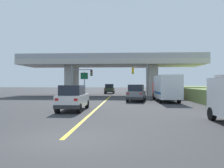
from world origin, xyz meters
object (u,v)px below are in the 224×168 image
Objects in this scene: box_truck at (166,88)px; sedan_oncoming at (110,89)px; suv_lead at (73,98)px; traffic_signal_farside at (79,77)px; traffic_signal_nearside at (142,76)px; suv_crossing at (136,93)px; highway_sign at (84,78)px.

box_truck is 1.77× the size of sedan_oncoming.
box_truck reaches higher than sedan_oncoming.
suv_lead is 16.87m from traffic_signal_farside.
box_truck is at bearing -70.68° from traffic_signal_nearside.
traffic_signal_farside reaches higher than suv_lead.
suv_crossing is at bearing 59.79° from suv_lead.
highway_sign is (-0.00, 4.17, -0.16)m from traffic_signal_farside.
traffic_signal_nearside is (6.63, 15.83, 2.22)m from suv_lead.
traffic_signal_farside is at bearing 148.47° from box_truck.
sedan_oncoming is at bearing 112.63° from traffic_signal_nearside.
traffic_signal_nearside is at bearing -3.87° from traffic_signal_farside.
box_truck is 14.01m from traffic_signal_farside.
traffic_signal_nearside is 9.57m from traffic_signal_farside.
highway_sign is at bearing 90.02° from traffic_signal_farside.
traffic_signal_nearside is at bearing 88.85° from suv_crossing.
sedan_oncoming is at bearing 111.85° from suv_crossing.
suv_lead is 10.88m from suv_crossing.
traffic_signal_farside is 4.18m from highway_sign.
sedan_oncoming is 1.02× the size of highway_sign.
highway_sign reaches higher than sedan_oncoming.
suv_crossing is 20.81m from sedan_oncoming.
traffic_signal_nearside reaches higher than suv_crossing.
box_truck is at bearing -43.97° from highway_sign.
suv_crossing is 0.96× the size of traffic_signal_nearside.
highway_sign is at bearing 136.03° from box_truck.
traffic_signal_nearside is (-2.33, 6.63, 1.61)m from box_truck.
traffic_signal_nearside reaches higher than highway_sign.
suv_lead is at bearing -134.23° from box_truck.
box_truck is (8.95, 9.20, 0.61)m from suv_lead.
box_truck is at bearing -31.53° from traffic_signal_farside.
box_truck is at bearing 5.65° from suv_crossing.
highway_sign is (-9.55, 4.82, -0.23)m from traffic_signal_nearside.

